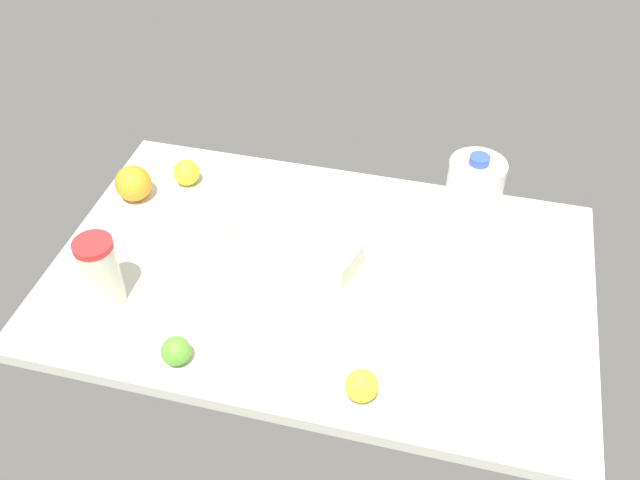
{
  "coord_description": "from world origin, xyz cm",
  "views": [
    {
      "loc": [
        27.14,
        -108.77,
        117.15
      ],
      "look_at": [
        0.0,
        0.0,
        13.0
      ],
      "focal_mm": 40.0,
      "sensor_mm": 36.0,
      "label": 1
    }
  ],
  "objects_px": {
    "tumbler_cup": "(100,272)",
    "egg_carton": "(295,245)",
    "lemon_by_jug": "(362,386)",
    "milk_jug": "(471,207)",
    "lime_near_front": "(176,351)",
    "orange_far_back": "(133,183)",
    "lemon_loose": "(186,172)"
  },
  "relations": [
    {
      "from": "orange_far_back",
      "to": "lime_near_front",
      "type": "height_order",
      "value": "orange_far_back"
    },
    {
      "from": "tumbler_cup",
      "to": "milk_jug",
      "type": "bearing_deg",
      "value": 25.6
    },
    {
      "from": "egg_carton",
      "to": "lemon_loose",
      "type": "relative_size",
      "value": 4.49
    },
    {
      "from": "orange_far_back",
      "to": "lemon_by_jug",
      "type": "relative_size",
      "value": 1.4
    },
    {
      "from": "lemon_by_jug",
      "to": "milk_jug",
      "type": "bearing_deg",
      "value": 72.17
    },
    {
      "from": "lime_near_front",
      "to": "orange_far_back",
      "type": "bearing_deg",
      "value": 123.34
    },
    {
      "from": "milk_jug",
      "to": "lime_near_front",
      "type": "relative_size",
      "value": 4.37
    },
    {
      "from": "lemon_by_jug",
      "to": "egg_carton",
      "type": "bearing_deg",
      "value": 123.35
    },
    {
      "from": "tumbler_cup",
      "to": "lemon_by_jug",
      "type": "xyz_separation_m",
      "value": [
        0.58,
        -0.11,
        -0.05
      ]
    },
    {
      "from": "orange_far_back",
      "to": "lemon_by_jug",
      "type": "bearing_deg",
      "value": -33.69
    },
    {
      "from": "orange_far_back",
      "to": "lime_near_front",
      "type": "xyz_separation_m",
      "value": [
        0.3,
        -0.45,
        -0.02
      ]
    },
    {
      "from": "tumbler_cup",
      "to": "orange_far_back",
      "type": "height_order",
      "value": "tumbler_cup"
    },
    {
      "from": "tumbler_cup",
      "to": "lemon_loose",
      "type": "relative_size",
      "value": 2.5
    },
    {
      "from": "milk_jug",
      "to": "tumbler_cup",
      "type": "bearing_deg",
      "value": -154.4
    },
    {
      "from": "lime_near_front",
      "to": "lemon_by_jug",
      "type": "xyz_separation_m",
      "value": [
        0.37,
        0.01,
        0.0
      ]
    },
    {
      "from": "tumbler_cup",
      "to": "egg_carton",
      "type": "xyz_separation_m",
      "value": [
        0.36,
        0.23,
        -0.05
      ]
    },
    {
      "from": "egg_carton",
      "to": "lime_near_front",
      "type": "bearing_deg",
      "value": -96.79
    },
    {
      "from": "milk_jug",
      "to": "orange_far_back",
      "type": "distance_m",
      "value": 0.82
    },
    {
      "from": "lemon_loose",
      "to": "lemon_by_jug",
      "type": "bearing_deg",
      "value": -43.33
    },
    {
      "from": "milk_jug",
      "to": "lime_near_front",
      "type": "xyz_separation_m",
      "value": [
        -0.52,
        -0.47,
        -0.09
      ]
    },
    {
      "from": "tumbler_cup",
      "to": "lemon_by_jug",
      "type": "relative_size",
      "value": 2.6
    },
    {
      "from": "lime_near_front",
      "to": "egg_carton",
      "type": "bearing_deg",
      "value": 67.25
    },
    {
      "from": "milk_jug",
      "to": "lemon_loose",
      "type": "height_order",
      "value": "milk_jug"
    },
    {
      "from": "egg_carton",
      "to": "lemon_loose",
      "type": "xyz_separation_m",
      "value": [
        -0.34,
        0.19,
        0.0
      ]
    },
    {
      "from": "egg_carton",
      "to": "milk_jug",
      "type": "bearing_deg",
      "value": 33.7
    },
    {
      "from": "lemon_by_jug",
      "to": "orange_far_back",
      "type": "bearing_deg",
      "value": 146.31
    },
    {
      "from": "tumbler_cup",
      "to": "lime_near_front",
      "type": "distance_m",
      "value": 0.25
    },
    {
      "from": "lemon_loose",
      "to": "milk_jug",
      "type": "bearing_deg",
      "value": -5.72
    },
    {
      "from": "lime_near_front",
      "to": "tumbler_cup",
      "type": "bearing_deg",
      "value": 150.48
    },
    {
      "from": "egg_carton",
      "to": "lemon_by_jug",
      "type": "xyz_separation_m",
      "value": [
        0.23,
        -0.34,
        0.0
      ]
    },
    {
      "from": "lime_near_front",
      "to": "lemon_loose",
      "type": "relative_size",
      "value": 0.89
    },
    {
      "from": "orange_far_back",
      "to": "lemon_by_jug",
      "type": "xyz_separation_m",
      "value": [
        0.67,
        -0.45,
        -0.01
      ]
    }
  ]
}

